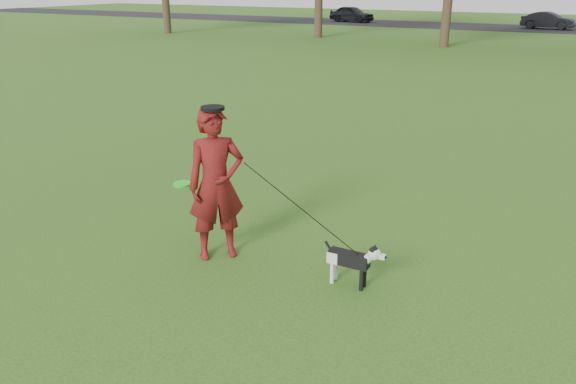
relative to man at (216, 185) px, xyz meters
The scene contains 7 objects.
ground 1.31m from the man, 13.55° to the right, with size 120.00×120.00×0.00m, color #285116.
road 39.81m from the man, 88.77° to the left, with size 120.00×7.00×0.02m, color black.
man is the anchor object (origin of this frame).
dog 1.92m from the man, ahead, with size 0.76×0.15×0.58m.
car_left 42.25m from the man, 109.62° to the left, with size 1.50×3.74×1.27m, color black.
car_mid 39.80m from the man, 88.98° to the left, with size 1.23×3.54×1.17m, color black.
man_held_items 1.16m from the man, ahead, with size 2.46×0.39×1.56m.
Camera 1 is at (2.99, -5.13, 3.35)m, focal length 35.00 mm.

